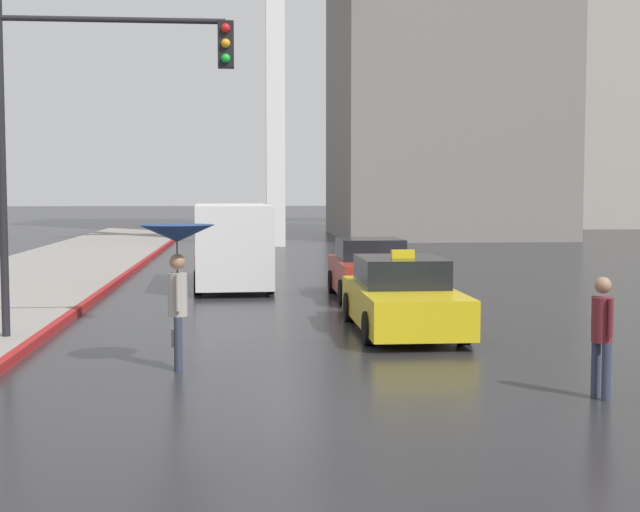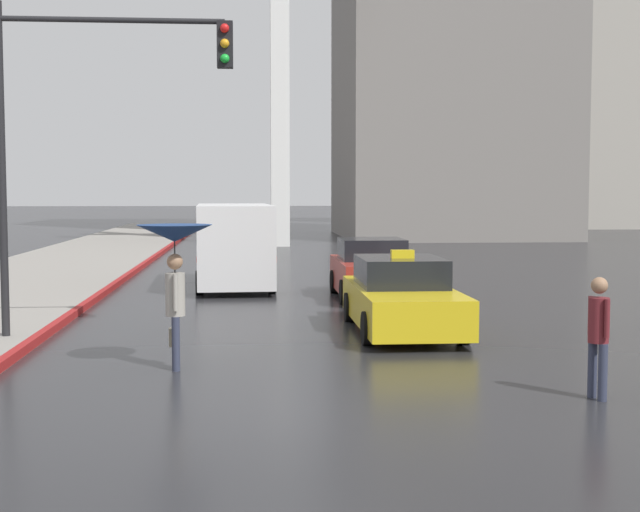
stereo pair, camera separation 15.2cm
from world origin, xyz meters
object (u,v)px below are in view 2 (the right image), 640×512
(pedestrian_with_umbrella, at_px, (175,250))
(monument_cross, at_px, (280,25))
(ambulance_van, at_px, (234,242))
(sedan_red, at_px, (372,271))
(taxi, at_px, (402,298))
(pedestrian_man, at_px, (598,329))
(traffic_light, at_px, (93,107))

(pedestrian_with_umbrella, bearing_deg, monument_cross, -10.68)
(ambulance_van, distance_m, pedestrian_with_umbrella, 11.45)
(sedan_red, height_order, monument_cross, monument_cross)
(taxi, bearing_deg, monument_cross, -86.96)
(ambulance_van, distance_m, monument_cross, 21.00)
(pedestrian_man, bearing_deg, traffic_light, -137.77)
(ambulance_van, relative_size, pedestrian_with_umbrella, 2.36)
(taxi, bearing_deg, traffic_light, 9.60)
(ambulance_van, bearing_deg, monument_cross, -98.32)
(sedan_red, distance_m, ambulance_van, 4.43)
(pedestrian_man, relative_size, monument_cross, 0.08)
(monument_cross, bearing_deg, pedestrian_man, -84.72)
(sedan_red, xyz_separation_m, ambulance_van, (-3.53, 2.61, 0.60))
(sedan_red, height_order, traffic_light, traffic_light)
(pedestrian_with_umbrella, bearing_deg, traffic_light, 27.30)
(taxi, distance_m, pedestrian_man, 5.99)
(taxi, relative_size, ambulance_van, 0.90)
(taxi, height_order, ambulance_van, ambulance_van)
(taxi, height_order, traffic_light, traffic_light)
(traffic_light, bearing_deg, pedestrian_man, -33.73)
(ambulance_van, bearing_deg, pedestrian_with_umbrella, 84.09)
(sedan_red, bearing_deg, taxi, 88.09)
(traffic_light, xyz_separation_m, monument_cross, (4.21, 27.67, 6.51))
(taxi, relative_size, pedestrian_with_umbrella, 2.12)
(sedan_red, relative_size, pedestrian_with_umbrella, 1.83)
(taxi, xyz_separation_m, monument_cross, (-1.42, 26.71, 10.03))
(traffic_light, bearing_deg, sedan_red, 47.62)
(pedestrian_with_umbrella, distance_m, pedestrian_man, 6.18)
(sedan_red, height_order, ambulance_van, ambulance_van)
(ambulance_van, xyz_separation_m, monument_cross, (1.93, 18.69, 9.39))
(pedestrian_with_umbrella, height_order, monument_cross, monument_cross)
(traffic_light, bearing_deg, monument_cross, 81.34)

